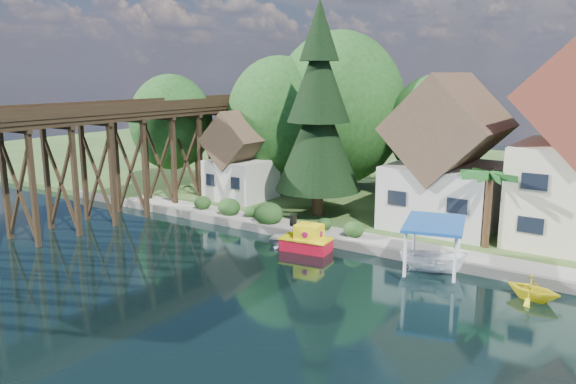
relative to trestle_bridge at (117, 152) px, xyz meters
The scene contains 15 objects.
ground 17.64m from the trestle_bridge, 17.91° to the right, with size 140.00×140.00×0.00m, color black.
bank 33.36m from the trestle_bridge, 60.97° to the left, with size 140.00×52.00×0.50m, color #27491D.
seawall 20.82m from the trestle_bridge, ahead, with size 60.00×0.40×0.62m, color slate.
promenade 22.90m from the trestle_bridge, 10.63° to the left, with size 50.00×2.60×0.06m, color gray.
trestle_bridge is the anchor object (origin of this frame).
house_left 25.42m from the trestle_bridge, 25.21° to the left, with size 7.64×8.64×11.02m.
shed 10.69m from the trestle_bridge, 61.81° to the left, with size 5.09×5.40×7.85m.
bg_trees 23.48m from the trestle_bridge, 43.41° to the left, with size 49.90×13.30×10.57m.
shrubs 12.79m from the trestle_bridge, 19.72° to the left, with size 15.76×2.47×1.70m.
conifer 16.20m from the trestle_bridge, 30.50° to the left, with size 6.66×6.66×16.40m.
palm_tree 27.91m from the trestle_bridge, 14.28° to the left, with size 4.64×4.64×5.21m.
tugboat 17.77m from the trestle_bridge, ahead, with size 3.49×2.21×2.38m.
boat_white_a 17.03m from the trestle_bridge, ahead, with size 3.06×4.28×0.89m, color silver.
boat_canopy 25.80m from the trestle_bridge, ahead, with size 4.37×5.43×3.06m.
boat_yellow 31.52m from the trestle_bridge, ahead, with size 2.34×2.71×1.43m, color yellow.
Camera 1 is at (20.01, -23.68, 11.49)m, focal length 35.00 mm.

